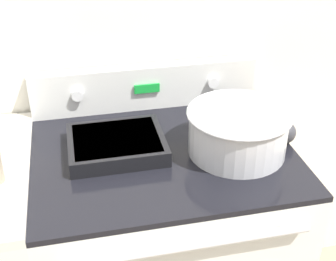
{
  "coord_description": "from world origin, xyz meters",
  "views": [
    {
      "loc": [
        -0.25,
        -0.87,
        1.73
      ],
      "look_at": [
        0.02,
        0.34,
        0.99
      ],
      "focal_mm": 50.0,
      "sensor_mm": 36.0,
      "label": 1
    }
  ],
  "objects": [
    {
      "name": "casserole_dish",
      "position": [
        -0.14,
        0.35,
        0.96
      ],
      "size": [
        0.29,
        0.24,
        0.05
      ],
      "color": "black",
      "rests_on": "stove_range"
    },
    {
      "name": "control_panel",
      "position": [
        0.0,
        0.63,
        1.01
      ],
      "size": [
        0.81,
        0.07,
        0.16
      ],
      "color": "silver",
      "rests_on": "stove_range"
    },
    {
      "name": "stove_range",
      "position": [
        0.0,
        0.33,
        0.47
      ],
      "size": [
        0.81,
        0.68,
        0.93
      ],
      "color": "silver",
      "rests_on": "ground_plane"
    },
    {
      "name": "mixing_bowl",
      "position": [
        0.22,
        0.27,
        1.01
      ],
      "size": [
        0.32,
        0.32,
        0.14
      ],
      "color": "silver",
      "rests_on": "stove_range"
    },
    {
      "name": "ladle",
      "position": [
        0.39,
        0.3,
        0.96
      ],
      "size": [
        0.07,
        0.29,
        0.07
      ],
      "color": "#333338",
      "rests_on": "stove_range"
    },
    {
      "name": "kitchen_wall",
      "position": [
        0.0,
        0.69,
        1.25
      ],
      "size": [
        8.0,
        0.05,
        2.5
      ],
      "color": "silver",
      "rests_on": "ground_plane"
    }
  ]
}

